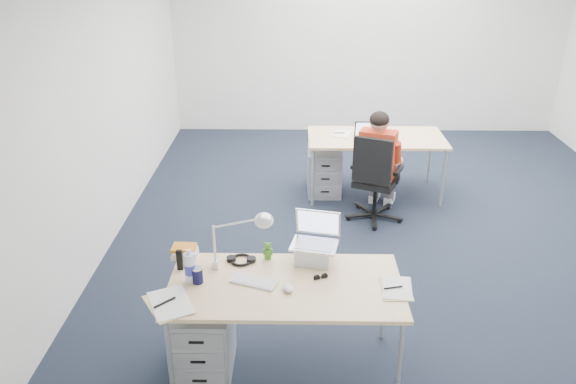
{
  "coord_description": "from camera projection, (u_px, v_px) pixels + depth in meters",
  "views": [
    {
      "loc": [
        -1.1,
        -5.24,
        2.9
      ],
      "look_at": [
        -1.17,
        -0.79,
        0.85
      ],
      "focal_mm": 35.0,
      "sensor_mm": 36.0,
      "label": 1
    }
  ],
  "objects": [
    {
      "name": "floor",
      "position": [
        399.0,
        234.0,
        5.96
      ],
      "size": [
        7.0,
        7.0,
        0.0
      ],
      "primitive_type": "plane",
      "color": "black",
      "rests_on": "ground"
    },
    {
      "name": "wireless_keyboard",
      "position": [
        254.0,
        281.0,
        3.84
      ],
      "size": [
        0.34,
        0.23,
        0.02
      ],
      "primitive_type": "cube",
      "rotation": [
        0.0,
        0.0,
        -0.35
      ],
      "color": "white",
      "rests_on": "desk_near"
    },
    {
      "name": "can_koozie",
      "position": [
        198.0,
        275.0,
        3.82
      ],
      "size": [
        0.1,
        0.1,
        0.12
      ],
      "primitive_type": "cylinder",
      "rotation": [
        0.0,
        0.0,
        0.42
      ],
      "color": "#12133B",
      "rests_on": "desk_near"
    },
    {
      "name": "papers_right",
      "position": [
        396.0,
        289.0,
        3.76
      ],
      "size": [
        0.21,
        0.29,
        0.01
      ],
      "primitive_type": "cube",
      "rotation": [
        0.0,
        0.0,
        -0.07
      ],
      "color": "#D9BE7D",
      "rests_on": "desk_near"
    },
    {
      "name": "papers_left",
      "position": [
        168.0,
        304.0,
        3.61
      ],
      "size": [
        0.37,
        0.42,
        0.01
      ],
      "primitive_type": "cube",
      "rotation": [
        0.0,
        0.0,
        0.49
      ],
      "color": "#D9BE7D",
      "rests_on": "desk_near"
    },
    {
      "name": "seated_person",
      "position": [
        379.0,
        163.0,
        6.18
      ],
      "size": [
        0.54,
        0.74,
        1.22
      ],
      "rotation": [
        0.0,
        0.0,
        -0.36
      ],
      "color": "red",
      "rests_on": "ground"
    },
    {
      "name": "water_bottle",
      "position": [
        190.0,
        266.0,
        3.81
      ],
      "size": [
        0.09,
        0.09,
        0.25
      ],
      "primitive_type": "cylinder",
      "rotation": [
        0.0,
        0.0,
        0.2
      ],
      "color": "silver",
      "rests_on": "desk_near"
    },
    {
      "name": "desk_near",
      "position": [
        285.0,
        290.0,
        3.84
      ],
      "size": [
        1.6,
        0.8,
        0.73
      ],
      "color": "#D7B17C",
      "rests_on": "ground"
    },
    {
      "name": "desk_lamp",
      "position": [
        233.0,
        240.0,
        3.92
      ],
      "size": [
        0.42,
        0.22,
        0.45
      ],
      "primitive_type": null,
      "rotation": [
        0.0,
        0.0,
        0.21
      ],
      "color": "silver",
      "rests_on": "desk_near"
    },
    {
      "name": "desk_far",
      "position": [
        376.0,
        140.0,
        6.63
      ],
      "size": [
        1.6,
        0.8,
        0.73
      ],
      "color": "#D7B17C",
      "rests_on": "ground"
    },
    {
      "name": "room",
      "position": [
        414.0,
        74.0,
        5.24
      ],
      "size": [
        6.02,
        7.02,
        2.8
      ],
      "color": "silver",
      "rests_on": "ground"
    },
    {
      "name": "dark_laptop",
      "position": [
        370.0,
        133.0,
        6.38
      ],
      "size": [
        0.32,
        0.31,
        0.23
      ],
      "primitive_type": null,
      "rotation": [
        0.0,
        0.0,
        0.01
      ],
      "color": "black",
      "rests_on": "desk_far"
    },
    {
      "name": "bear_figurine",
      "position": [
        268.0,
        250.0,
        4.1
      ],
      "size": [
        0.09,
        0.07,
        0.14
      ],
      "primitive_type": null,
      "rotation": [
        0.0,
        0.0,
        0.32
      ],
      "color": "#28711E",
      "rests_on": "desk_near"
    },
    {
      "name": "sunglasses",
      "position": [
        321.0,
        277.0,
        3.88
      ],
      "size": [
        0.12,
        0.08,
        0.02
      ],
      "primitive_type": null,
      "rotation": [
        0.0,
        0.0,
        0.34
      ],
      "color": "black",
      "rests_on": "desk_near"
    },
    {
      "name": "book_stack",
      "position": [
        185.0,
        251.0,
        4.14
      ],
      "size": [
        0.22,
        0.19,
        0.08
      ],
      "primitive_type": "cube",
      "rotation": [
        0.0,
        0.0,
        -0.34
      ],
      "color": "silver",
      "rests_on": "desk_near"
    },
    {
      "name": "silver_laptop",
      "position": [
        314.0,
        240.0,
        4.03
      ],
      "size": [
        0.38,
        0.33,
        0.35
      ],
      "primitive_type": null,
      "rotation": [
        0.0,
        0.0,
        -0.22
      ],
      "color": "silver",
      "rests_on": "desk_near"
    },
    {
      "name": "drawer_pedestal_far",
      "position": [
        324.0,
        171.0,
        6.83
      ],
      "size": [
        0.4,
        0.5,
        0.55
      ],
      "primitive_type": "cube",
      "color": "#AAAEB0",
      "rests_on": "ground"
    },
    {
      "name": "far_papers",
      "position": [
        341.0,
        134.0,
        6.69
      ],
      "size": [
        0.27,
        0.33,
        0.01
      ],
      "primitive_type": "cube",
      "rotation": [
        0.0,
        0.0,
        -0.28
      ],
      "color": "white",
      "rests_on": "desk_far"
    },
    {
      "name": "cordless_phone",
      "position": [
        180.0,
        260.0,
        3.96
      ],
      "size": [
        0.04,
        0.03,
        0.16
      ],
      "primitive_type": "cube",
      "rotation": [
        0.0,
        0.0,
        -0.04
      ],
      "color": "black",
      "rests_on": "desk_near"
    },
    {
      "name": "office_chair",
      "position": [
        374.0,
        196.0,
        6.16
      ],
      "size": [
        0.84,
        0.84,
        1.01
      ],
      "rotation": [
        0.0,
        0.0,
        -0.41
      ],
      "color": "black",
      "rests_on": "ground"
    },
    {
      "name": "computer_mouse",
      "position": [
        288.0,
        288.0,
        3.75
      ],
      "size": [
        0.1,
        0.12,
        0.04
      ],
      "primitive_type": "ellipsoid",
      "rotation": [
        0.0,
        0.0,
        0.39
      ],
      "color": "white",
      "rests_on": "desk_near"
    },
    {
      "name": "far_cup",
      "position": [
        391.0,
        134.0,
        6.55
      ],
      "size": [
        0.08,
        0.08,
        0.1
      ],
      "primitive_type": "cylinder",
      "rotation": [
        0.0,
        0.0,
        -0.16
      ],
      "color": "white",
      "rests_on": "desk_far"
    },
    {
      "name": "headphones",
      "position": [
        241.0,
        259.0,
        4.08
      ],
      "size": [
        0.22,
        0.18,
        0.04
      ],
      "primitive_type": null,
      "rotation": [
        0.0,
        0.0,
        -0.05
      ],
      "color": "black",
      "rests_on": "desk_near"
    },
    {
      "name": "drawer_pedestal_near",
      "position": [
        204.0,
        338.0,
        4.01
      ],
      "size": [
        0.4,
        0.5,
        0.55
      ],
      "primitive_type": "cube",
      "color": "#AAAEB0",
      "rests_on": "ground"
    }
  ]
}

